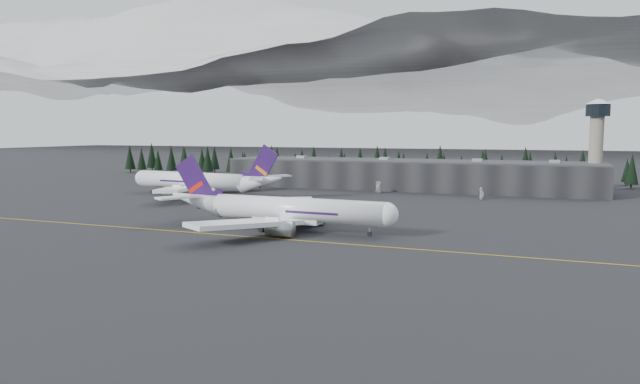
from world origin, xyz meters
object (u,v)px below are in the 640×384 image
at_px(terminal, 406,174).
at_px(gse_vehicle_a, 379,191).
at_px(control_tower, 597,136).
at_px(gse_vehicle_b, 482,198).
at_px(jet_main, 278,209).
at_px(jet_parked, 204,181).

relative_size(terminal, gse_vehicle_a, 33.50).
distance_m(control_tower, gse_vehicle_a, 88.20).
xyz_separation_m(control_tower, gse_vehicle_b, (-39.99, -32.97, -22.61)).
distance_m(terminal, jet_main, 115.62).
xyz_separation_m(control_tower, jet_parked, (-141.94, -60.63, -17.63)).
bearing_deg(terminal, control_tower, 2.29).
xyz_separation_m(jet_main, gse_vehicle_b, (42.69, 85.39, -4.57)).
relative_size(terminal, jet_parked, 2.30).
distance_m(terminal, gse_vehicle_a, 23.03).
relative_size(control_tower, jet_main, 0.58).
relative_size(jet_main, jet_parked, 0.93).
relative_size(jet_main, gse_vehicle_b, 13.86).
height_order(control_tower, jet_main, control_tower).
height_order(jet_parked, gse_vehicle_b, jet_parked).
bearing_deg(control_tower, gse_vehicle_a, -163.43).
height_order(jet_main, jet_parked, jet_parked).
relative_size(gse_vehicle_a, gse_vehicle_b, 1.02).
height_order(jet_parked, gse_vehicle_a, jet_parked).
bearing_deg(gse_vehicle_b, jet_main, -29.46).
relative_size(control_tower, jet_parked, 0.54).
bearing_deg(gse_vehicle_b, control_tower, 126.60).
xyz_separation_m(control_tower, gse_vehicle_a, (-81.68, -24.31, -22.74)).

